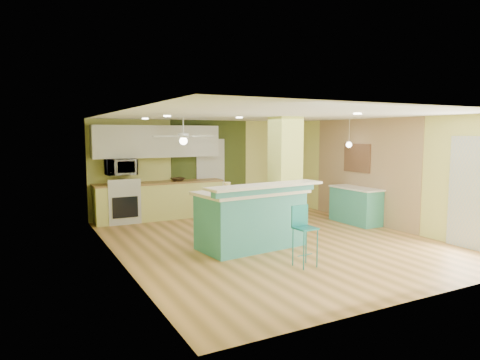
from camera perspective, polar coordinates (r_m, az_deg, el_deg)
name	(u,v)px	position (r m, az deg, el deg)	size (l,w,h in m)	color
floor	(271,241)	(8.71, 4.16, -8.10)	(6.00, 7.00, 0.01)	olive
ceiling	(272,115)	(8.45, 4.30, 8.63)	(6.00, 7.00, 0.01)	white
wall_back	(203,167)	(11.60, -4.96, 1.75)	(6.00, 0.01, 2.50)	#E3E47A
wall_front	(419,205)	(5.84, 22.75, -3.08)	(6.00, 0.01, 2.50)	#E3E47A
wall_left	(117,188)	(7.36, -16.05, -1.01)	(0.01, 7.00, 2.50)	#E3E47A
wall_right	(382,173)	(10.39, 18.46, 0.94)	(0.01, 7.00, 2.50)	#E3E47A
wood_panel	(363,171)	(10.80, 16.10, 1.21)	(0.02, 3.40, 2.50)	#9A7858
olive_accent	(210,167)	(11.66, -4.02, 1.79)	(2.20, 0.02, 2.50)	#404E1F
interior_door	(211,176)	(11.66, -3.95, 0.55)	(0.82, 0.05, 2.00)	silver
french_door	(476,194)	(8.95, 28.91, -1.60)	(0.04, 1.08, 2.10)	silver
column	(285,175)	(9.25, 6.01, 0.62)	(0.55, 0.55, 2.50)	#D1DD66
kitchen_run	(160,200)	(10.96, -10.59, -2.68)	(3.25, 0.63, 0.94)	#E5E477
stove	(122,204)	(10.72, -15.43, -3.07)	(0.76, 0.66, 1.08)	silver
upper_cabinets	(158,141)	(10.95, -10.93, 5.07)	(3.20, 0.34, 0.80)	silver
microwave	(121,167)	(10.62, -15.58, 1.69)	(0.70, 0.48, 0.39)	silver
ceiling_fan	(183,137)	(9.76, -7.56, 5.76)	(1.41, 1.41, 0.61)	silver
pendant_lamp	(349,144)	(10.64, 14.32, 4.61)	(0.14, 0.14, 0.69)	white
wall_decor	(357,158)	(10.90, 15.33, 2.86)	(0.03, 0.90, 0.70)	brown
peninsula	(252,217)	(8.07, 1.57, -5.00)	(2.37, 1.48, 1.25)	teal
bar_stool	(303,226)	(7.03, 8.37, -6.04)	(0.35, 0.35, 0.99)	#1B727C
side_counter	(355,205)	(10.64, 15.14, -3.26)	(0.57, 1.34, 0.87)	teal
fruit_bowl	(178,179)	(11.00, -8.30, 0.07)	(0.34, 0.34, 0.08)	#332315
canister	(227,186)	(8.00, -1.75, -0.86)	(0.13, 0.13, 0.16)	gold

